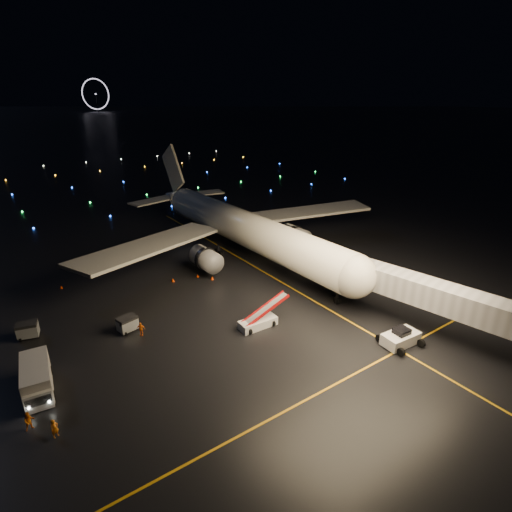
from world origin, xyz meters
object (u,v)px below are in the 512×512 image
object	(u,v)px
crew_b	(29,421)
crew_c	(141,329)
crew_a	(55,428)
belt_loader	(258,315)
baggage_cart_1	(126,326)
baggage_cart_2	(28,330)
baggage_cart_0	(127,324)
pushback_tug	(401,337)
airliner	(233,205)
service_truck	(37,377)

from	to	relation	value
crew_b	crew_c	xyz separation A→B (m)	(12.76, 8.57, -0.01)
crew_a	belt_loader	bearing A→B (deg)	-12.81
baggage_cart_1	baggage_cart_2	xyz separation A→B (m)	(-9.85, 5.33, 0.18)
crew_b	baggage_cart_0	distance (m)	15.75
crew_b	crew_c	bearing A→B (deg)	27.84
pushback_tug	baggage_cart_0	bearing A→B (deg)	144.20
airliner	baggage_cart_1	xyz separation A→B (m)	(-25.02, -15.98, -7.58)
belt_loader	baggage_cart_2	distance (m)	27.00
baggage_cart_2	airliner	bearing A→B (deg)	30.99
airliner	pushback_tug	distance (m)	37.17
pushback_tug	baggage_cart_2	distance (m)	43.11
crew_a	baggage_cart_0	bearing A→B (deg)	27.64
crew_c	baggage_cart_2	xyz separation A→B (m)	(-10.98, 7.14, 0.08)
airliner	crew_a	bearing A→B (deg)	-142.48
airliner	pushback_tug	size ratio (longest dim) A/B	13.58
pushback_tug	belt_loader	world-z (taller)	belt_loader
airliner	crew_c	world-z (taller)	airliner
pushback_tug	crew_b	bearing A→B (deg)	168.59
baggage_cart_0	baggage_cart_1	bearing A→B (deg)	-176.20
baggage_cart_1	crew_c	bearing A→B (deg)	-62.29
crew_c	baggage_cart_1	world-z (taller)	crew_c
service_truck	crew_a	distance (m)	7.22
baggage_cart_1	service_truck	bearing A→B (deg)	-156.93
baggage_cart_0	baggage_cart_2	xyz separation A→B (m)	(-10.02, 5.28, 0.01)
crew_b	baggage_cart_1	world-z (taller)	crew_b
airliner	baggage_cart_2	size ratio (longest dim) A/B	26.51
baggage_cart_0	baggage_cart_1	xyz separation A→B (m)	(-0.16, -0.05, -0.17)
service_truck	crew_c	distance (m)	11.93
airliner	crew_c	distance (m)	30.72
baggage_cart_0	crew_b	bearing A→B (deg)	-151.06
baggage_cart_1	baggage_cart_2	distance (m)	11.20
belt_loader	baggage_cart_0	bearing A→B (deg)	150.46
crew_a	baggage_cart_1	xyz separation A→B (m)	(10.03, 12.48, -0.11)
crew_a	pushback_tug	bearing A→B (deg)	-36.18
airliner	service_truck	bearing A→B (deg)	-150.50
belt_loader	crew_a	bearing A→B (deg)	-167.62
belt_loader	baggage_cart_1	world-z (taller)	belt_loader
crew_b	baggage_cart_0	bearing A→B (deg)	35.43
pushback_tug	crew_c	size ratio (longest dim) A/B	2.50
crew_c	baggage_cart_0	bearing A→B (deg)	153.67
belt_loader	baggage_cart_2	world-z (taller)	belt_loader
belt_loader	crew_c	bearing A→B (deg)	154.92
pushback_tug	baggage_cart_1	distance (m)	32.07
baggage_cart_0	baggage_cart_2	distance (m)	11.32
crew_b	baggage_cart_0	world-z (taller)	baggage_cart_0
pushback_tug	service_truck	world-z (taller)	service_truck
belt_loader	crew_c	world-z (taller)	belt_loader
baggage_cart_2	pushback_tug	bearing A→B (deg)	-22.73
crew_c	baggage_cart_2	world-z (taller)	baggage_cart_2
service_truck	crew_c	size ratio (longest dim) A/B	4.48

